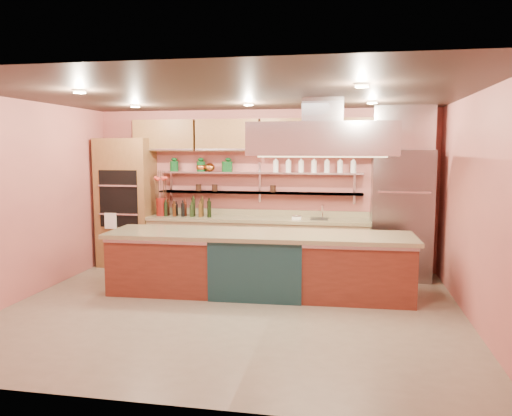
% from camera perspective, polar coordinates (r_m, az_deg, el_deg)
% --- Properties ---
extents(floor, '(6.00, 5.00, 0.02)m').
position_cam_1_polar(floor, '(6.74, -2.84, -11.63)').
color(floor, gray).
rests_on(floor, ground).
extents(ceiling, '(6.00, 5.00, 0.02)m').
position_cam_1_polar(ceiling, '(6.43, -2.99, 12.85)').
color(ceiling, black).
rests_on(ceiling, wall_back).
extents(wall_back, '(6.00, 0.04, 2.80)m').
position_cam_1_polar(wall_back, '(8.88, 0.79, 2.15)').
color(wall_back, '#C6675D').
rests_on(wall_back, floor).
extents(wall_front, '(6.00, 0.04, 2.80)m').
position_cam_1_polar(wall_front, '(4.07, -11.02, -3.55)').
color(wall_front, '#C6675D').
rests_on(wall_front, floor).
extents(wall_left, '(0.04, 5.00, 2.80)m').
position_cam_1_polar(wall_left, '(7.70, -25.21, 0.78)').
color(wall_left, '#C6675D').
rests_on(wall_left, floor).
extents(wall_right, '(0.04, 5.00, 2.80)m').
position_cam_1_polar(wall_right, '(6.45, 24.00, -0.21)').
color(wall_right, '#C6675D').
rests_on(wall_right, floor).
extents(oven_stack, '(0.95, 0.64, 2.30)m').
position_cam_1_polar(oven_stack, '(9.33, -14.57, 0.61)').
color(oven_stack, brown).
rests_on(oven_stack, floor).
extents(refrigerator, '(0.95, 0.72, 2.10)m').
position_cam_1_polar(refrigerator, '(8.48, 16.23, -0.72)').
color(refrigerator, slate).
rests_on(refrigerator, floor).
extents(back_counter, '(3.84, 0.64, 0.93)m').
position_cam_1_polar(back_counter, '(8.72, 0.13, -4.14)').
color(back_counter, tan).
rests_on(back_counter, floor).
extents(wall_shelf_lower, '(3.60, 0.26, 0.03)m').
position_cam_1_polar(wall_shelf_lower, '(8.76, 0.33, 1.76)').
color(wall_shelf_lower, silver).
rests_on(wall_shelf_lower, wall_back).
extents(wall_shelf_upper, '(3.60, 0.26, 0.03)m').
position_cam_1_polar(wall_shelf_upper, '(8.74, 0.33, 4.05)').
color(wall_shelf_upper, silver).
rests_on(wall_shelf_upper, wall_back).
extents(upper_cabinets, '(4.60, 0.36, 0.55)m').
position_cam_1_polar(upper_cabinets, '(8.67, 0.60, 8.32)').
color(upper_cabinets, brown).
rests_on(upper_cabinets, wall_back).
extents(range_hood, '(2.00, 1.00, 0.45)m').
position_cam_1_polar(range_hood, '(7.03, 7.66, 7.79)').
color(range_hood, silver).
rests_on(range_hood, ceiling).
extents(ceiling_downlights, '(4.00, 2.80, 0.02)m').
position_cam_1_polar(ceiling_downlights, '(6.62, -2.58, 12.42)').
color(ceiling_downlights, '#FFE5A5').
rests_on(ceiling_downlights, ceiling).
extents(island, '(4.37, 1.09, 0.91)m').
position_cam_1_polar(island, '(7.33, 0.34, -6.36)').
color(island, maroon).
rests_on(island, floor).
extents(flower_vase, '(0.19, 0.19, 0.32)m').
position_cam_1_polar(flower_vase, '(9.04, -10.77, 0.14)').
color(flower_vase, maroon).
rests_on(flower_vase, back_counter).
extents(oil_bottle_cluster, '(0.95, 0.56, 0.30)m').
position_cam_1_polar(oil_bottle_cluster, '(8.88, -7.77, -0.01)').
color(oil_bottle_cluster, black).
rests_on(oil_bottle_cluster, back_counter).
extents(kitchen_scale, '(0.19, 0.16, 0.09)m').
position_cam_1_polar(kitchen_scale, '(8.49, 4.68, -0.98)').
color(kitchen_scale, white).
rests_on(kitchen_scale, back_counter).
extents(bar_faucet, '(0.04, 0.04, 0.24)m').
position_cam_1_polar(bar_faucet, '(8.55, 7.60, -0.45)').
color(bar_faucet, white).
rests_on(bar_faucet, back_counter).
extents(copper_kettle, '(0.21, 0.21, 0.15)m').
position_cam_1_polar(copper_kettle, '(8.93, -5.31, 4.65)').
color(copper_kettle, '#B8632A').
rests_on(copper_kettle, wall_shelf_upper).
extents(green_canister, '(0.15, 0.15, 0.18)m').
position_cam_1_polar(green_canister, '(8.86, -3.44, 4.75)').
color(green_canister, '#0E441A').
rests_on(green_canister, wall_shelf_upper).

